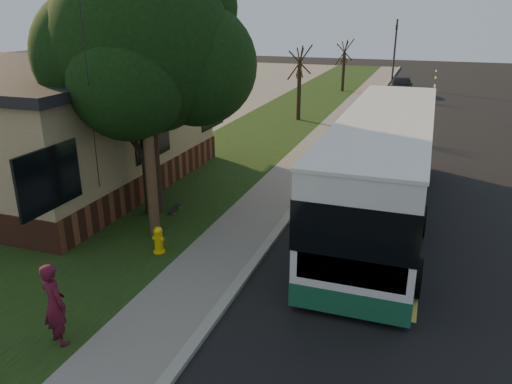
{
  "coord_description": "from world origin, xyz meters",
  "views": [
    {
      "loc": [
        3.82,
        -10.48,
        6.17
      ],
      "look_at": [
        -0.41,
        1.6,
        1.5
      ],
      "focal_mm": 35.0,
      "sensor_mm": 36.0,
      "label": 1
    }
  ],
  "objects_px": {
    "utility_pole": "(143,74)",
    "bare_tree_far": "(344,66)",
    "dumpster": "(41,167)",
    "transit_bus": "(383,165)",
    "bare_tree_near": "(299,84)",
    "traffic_signal": "(395,49)",
    "distant_car": "(401,85)",
    "skateboarder": "(54,304)",
    "leafy_tree": "(146,47)",
    "fire_hydrant": "(159,240)",
    "skateboard_main": "(175,209)"
  },
  "relations": [
    {
      "from": "bare_tree_far",
      "to": "utility_pole",
      "type": "bearing_deg",
      "value": -90.6
    },
    {
      "from": "transit_bus",
      "to": "skateboard_main",
      "type": "bearing_deg",
      "value": -164.54
    },
    {
      "from": "fire_hydrant",
      "to": "distant_car",
      "type": "bearing_deg",
      "value": 82.17
    },
    {
      "from": "leafy_tree",
      "to": "bare_tree_near",
      "type": "height_order",
      "value": "leafy_tree"
    },
    {
      "from": "bare_tree_near",
      "to": "skateboarder",
      "type": "relative_size",
      "value": 2.52
    },
    {
      "from": "utility_pole",
      "to": "bare_tree_near",
      "type": "height_order",
      "value": "utility_pole"
    },
    {
      "from": "skateboard_main",
      "to": "traffic_signal",
      "type": "bearing_deg",
      "value": 82.46
    },
    {
      "from": "leafy_tree",
      "to": "dumpster",
      "type": "bearing_deg",
      "value": 170.9
    },
    {
      "from": "bare_tree_near",
      "to": "bare_tree_far",
      "type": "relative_size",
      "value": 1.07
    },
    {
      "from": "utility_pole",
      "to": "dumpster",
      "type": "height_order",
      "value": "utility_pole"
    },
    {
      "from": "skateboarder",
      "to": "fire_hydrant",
      "type": "bearing_deg",
      "value": -68.39
    },
    {
      "from": "traffic_signal",
      "to": "transit_bus",
      "type": "bearing_deg",
      "value": -85.77
    },
    {
      "from": "utility_pole",
      "to": "bare_tree_near",
      "type": "bearing_deg",
      "value": 90.66
    },
    {
      "from": "leafy_tree",
      "to": "transit_bus",
      "type": "bearing_deg",
      "value": 15.45
    },
    {
      "from": "utility_pole",
      "to": "skateboard_main",
      "type": "height_order",
      "value": "utility_pole"
    },
    {
      "from": "fire_hydrant",
      "to": "utility_pole",
      "type": "distance_m",
      "value": 4.37
    },
    {
      "from": "traffic_signal",
      "to": "bare_tree_far",
      "type": "bearing_deg",
      "value": -131.19
    },
    {
      "from": "bare_tree_far",
      "to": "skateboarder",
      "type": "relative_size",
      "value": 2.36
    },
    {
      "from": "dumpster",
      "to": "bare_tree_near",
      "type": "bearing_deg",
      "value": 67.52
    },
    {
      "from": "skateboarder",
      "to": "bare_tree_near",
      "type": "bearing_deg",
      "value": -67.21
    },
    {
      "from": "bare_tree_near",
      "to": "dumpster",
      "type": "xyz_separation_m",
      "value": [
        -6.0,
        -14.5,
        -1.41
      ]
    },
    {
      "from": "fire_hydrant",
      "to": "skateboard_main",
      "type": "height_order",
      "value": "fire_hydrant"
    },
    {
      "from": "leafy_tree",
      "to": "distant_car",
      "type": "distance_m",
      "value": 28.1
    },
    {
      "from": "transit_bus",
      "to": "bare_tree_near",
      "type": "bearing_deg",
      "value": 114.66
    },
    {
      "from": "traffic_signal",
      "to": "distant_car",
      "type": "bearing_deg",
      "value": -76.58
    },
    {
      "from": "utility_pole",
      "to": "bare_tree_far",
      "type": "distance_m",
      "value": 29.13
    },
    {
      "from": "bare_tree_near",
      "to": "transit_bus",
      "type": "height_order",
      "value": "bare_tree_near"
    },
    {
      "from": "traffic_signal",
      "to": "utility_pole",
      "type": "bearing_deg",
      "value": -96.58
    },
    {
      "from": "bare_tree_far",
      "to": "skateboarder",
      "type": "distance_m",
      "value": 34.06
    },
    {
      "from": "transit_bus",
      "to": "distant_car",
      "type": "height_order",
      "value": "transit_bus"
    },
    {
      "from": "bare_tree_far",
      "to": "transit_bus",
      "type": "bearing_deg",
      "value": -77.42
    },
    {
      "from": "transit_bus",
      "to": "dumpster",
      "type": "height_order",
      "value": "transit_bus"
    },
    {
      "from": "leafy_tree",
      "to": "skateboarder",
      "type": "distance_m",
      "value": 8.09
    },
    {
      "from": "utility_pole",
      "to": "leafy_tree",
      "type": "relative_size",
      "value": 1.16
    },
    {
      "from": "fire_hydrant",
      "to": "bare_tree_far",
      "type": "xyz_separation_m",
      "value": [
        -0.4,
        30.0,
        1.57
      ]
    },
    {
      "from": "traffic_signal",
      "to": "transit_bus",
      "type": "relative_size",
      "value": 0.45
    },
    {
      "from": "utility_pole",
      "to": "bare_tree_far",
      "type": "bearing_deg",
      "value": 89.4
    },
    {
      "from": "utility_pole",
      "to": "dumpster",
      "type": "distance_m",
      "value": 7.73
    },
    {
      "from": "utility_pole",
      "to": "skateboarder",
      "type": "distance_m",
      "value": 6.3
    },
    {
      "from": "bare_tree_far",
      "to": "traffic_signal",
      "type": "xyz_separation_m",
      "value": [
        3.5,
        4.0,
        1.16
      ]
    },
    {
      "from": "dumpster",
      "to": "distant_car",
      "type": "distance_m",
      "value": 28.51
    },
    {
      "from": "leafy_tree",
      "to": "skateboard_main",
      "type": "height_order",
      "value": "leafy_tree"
    },
    {
      "from": "fire_hydrant",
      "to": "bare_tree_far",
      "type": "bearing_deg",
      "value": 90.76
    },
    {
      "from": "bare_tree_far",
      "to": "traffic_signal",
      "type": "relative_size",
      "value": 0.73
    },
    {
      "from": "utility_pole",
      "to": "transit_bus",
      "type": "relative_size",
      "value": 0.75
    },
    {
      "from": "leafy_tree",
      "to": "skateboard_main",
      "type": "bearing_deg",
      "value": 15.39
    },
    {
      "from": "utility_pole",
      "to": "leafy_tree",
      "type": "height_order",
      "value": "utility_pole"
    },
    {
      "from": "distant_car",
      "to": "skateboarder",
      "type": "bearing_deg",
      "value": -99.02
    },
    {
      "from": "bare_tree_near",
      "to": "transit_bus",
      "type": "distance_m",
      "value": 14.81
    },
    {
      "from": "leafy_tree",
      "to": "skateboard_main",
      "type": "distance_m",
      "value": 5.07
    }
  ]
}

